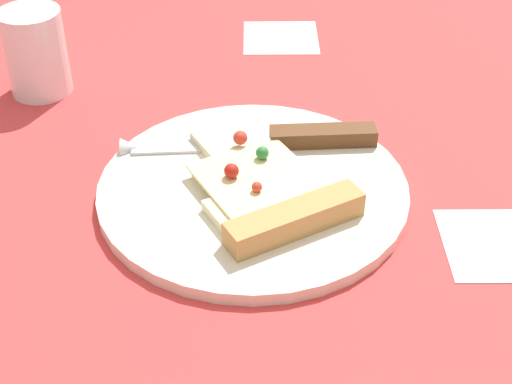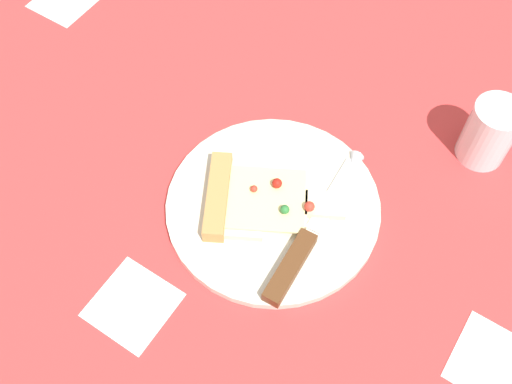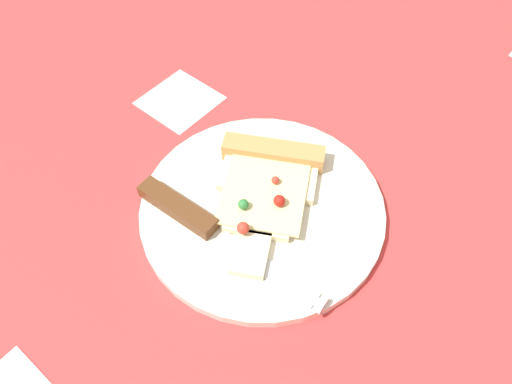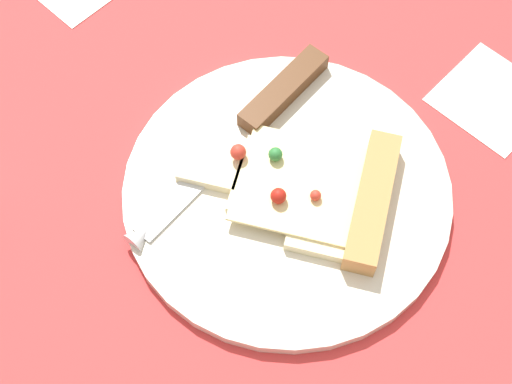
% 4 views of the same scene
% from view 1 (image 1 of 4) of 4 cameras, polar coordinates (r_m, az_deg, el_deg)
% --- Properties ---
extents(ground_plane, '(1.42, 1.42, 0.03)m').
position_cam_1_polar(ground_plane, '(0.61, -1.93, -6.66)').
color(ground_plane, '#D13838').
rests_on(ground_plane, ground).
extents(plate, '(0.27, 0.27, 0.01)m').
position_cam_1_polar(plate, '(0.67, -0.24, 0.16)').
color(plate, silver).
rests_on(plate, ground_plane).
extents(pizza_slice, '(0.15, 0.19, 0.03)m').
position_cam_1_polar(pizza_slice, '(0.64, 0.86, -0.04)').
color(pizza_slice, beige).
rests_on(pizza_slice, plate).
extents(knife, '(0.24, 0.03, 0.02)m').
position_cam_1_polar(knife, '(0.71, 1.41, 3.98)').
color(knife, silver).
rests_on(knife, plate).
extents(drinking_glass, '(0.06, 0.06, 0.09)m').
position_cam_1_polar(drinking_glass, '(0.84, -16.24, 10.07)').
color(drinking_glass, white).
rests_on(drinking_glass, ground_plane).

